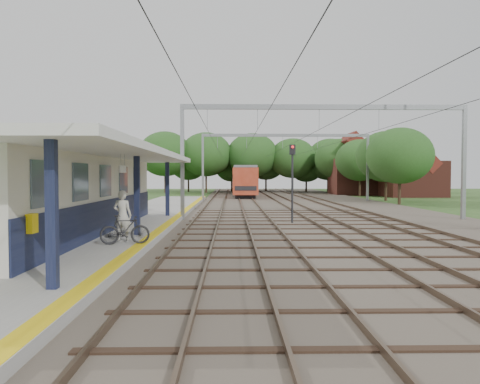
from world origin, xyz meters
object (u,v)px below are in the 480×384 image
object	(u,v)px
bicycle	(125,230)
signal_post	(292,174)
person	(122,215)
train	(242,179)

from	to	relation	value
bicycle	signal_post	xyz separation A→B (m)	(7.16, 9.66, 1.98)
person	bicycle	size ratio (longest dim) A/B	1.09
person	train	world-z (taller)	train
signal_post	train	bearing A→B (deg)	116.72
person	signal_post	distance (m)	11.59
bicycle	signal_post	bearing A→B (deg)	-47.99
bicycle	signal_post	size ratio (longest dim) A/B	0.38
train	signal_post	xyz separation A→B (m)	(1.85, -43.08, 0.74)
train	signal_post	bearing A→B (deg)	-87.54
bicycle	train	world-z (taller)	train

